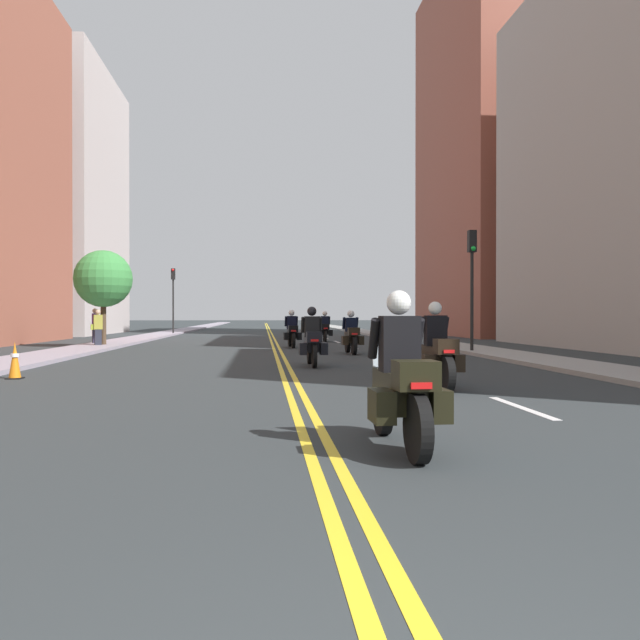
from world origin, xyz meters
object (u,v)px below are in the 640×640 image
object	(u,v)px
traffic_light_far	(173,289)
pedestrian_0	(98,328)
street_tree_0	(103,279)
traffic_light_near	(472,269)
motorcycle_0	(401,386)
motorcycle_5	(325,329)
traffic_cone_0	(15,360)
pedestrian_1	(95,326)
motorcycle_3	(351,336)
motorcycle_4	(292,332)
motorcycle_1	(437,354)
motorcycle_2	(312,342)

from	to	relation	value
traffic_light_far	pedestrian_0	bearing A→B (deg)	-91.98
street_tree_0	traffic_light_near	bearing A→B (deg)	-22.48
motorcycle_0	motorcycle_5	bearing A→B (deg)	84.05
traffic_light_far	traffic_cone_0	bearing A→B (deg)	-88.21
motorcycle_0	pedestrian_1	bearing A→B (deg)	109.08
motorcycle_0	motorcycle_3	world-z (taller)	motorcycle_0
motorcycle_4	pedestrian_0	bearing A→B (deg)	173.26
motorcycle_3	traffic_cone_0	distance (m)	12.02
motorcycle_0	traffic_light_near	bearing A→B (deg)	66.99
motorcycle_1	pedestrian_1	xyz separation A→B (m)	(-11.12, 18.39, 0.23)
motorcycle_0	motorcycle_4	bearing A→B (deg)	88.43
motorcycle_0	pedestrian_1	xyz separation A→B (m)	(-9.21, 23.88, 0.22)
motorcycle_5	street_tree_0	xyz separation A→B (m)	(-10.27, -4.75, 2.33)
motorcycle_5	street_tree_0	distance (m)	11.55
motorcycle_3	traffic_light_far	size ratio (longest dim) A/B	0.45
pedestrian_0	traffic_light_near	bearing A→B (deg)	137.04
motorcycle_3	traffic_light_near	size ratio (longest dim) A/B	0.48
motorcycle_0	traffic_light_near	world-z (taller)	traffic_light_near
street_tree_0	pedestrian_1	bearing A→B (deg)	115.35
pedestrian_1	traffic_light_far	bearing A→B (deg)	-26.93
motorcycle_5	traffic_light_far	distance (m)	16.82
motorcycle_0	traffic_cone_0	size ratio (longest dim) A/B	2.62
traffic_light_near	pedestrian_1	bearing A→B (deg)	153.33
motorcycle_0	motorcycle_2	world-z (taller)	motorcycle_0
traffic_cone_0	street_tree_0	world-z (taller)	street_tree_0
motorcycle_1	motorcycle_4	xyz separation A→B (m)	(-2.07, 15.70, 0.00)
pedestrian_0	motorcycle_4	bearing A→B (deg)	154.15
traffic_light_far	motorcycle_2	bearing A→B (deg)	-75.15
street_tree_0	motorcycle_3	bearing A→B (deg)	-29.72
pedestrian_0	motorcycle_2	bearing A→B (deg)	105.83
motorcycle_5	pedestrian_0	distance (m)	11.62
street_tree_0	motorcycle_2	bearing A→B (deg)	-53.53
pedestrian_1	motorcycle_4	bearing A→B (deg)	-128.88
motorcycle_1	motorcycle_5	bearing A→B (deg)	89.75
motorcycle_0	motorcycle_2	distance (m)	10.92
motorcycle_2	street_tree_0	size ratio (longest dim) A/B	0.50
motorcycle_2	traffic_cone_0	bearing A→B (deg)	-157.89
motorcycle_1	motorcycle_3	world-z (taller)	motorcycle_1
motorcycle_5	pedestrian_1	distance (m)	11.49
motorcycle_3	pedestrian_1	distance (m)	13.31
street_tree_0	traffic_cone_0	bearing A→B (deg)	-83.82
motorcycle_2	motorcycle_3	world-z (taller)	motorcycle_2
motorcycle_4	street_tree_0	xyz separation A→B (m)	(-8.24, 0.99, 2.34)
motorcycle_1	traffic_light_far	bearing A→B (deg)	105.30
motorcycle_4	traffic_light_far	world-z (taller)	traffic_light_far
motorcycle_3	traffic_light_far	world-z (taller)	traffic_light_far
motorcycle_1	motorcycle_5	world-z (taller)	motorcycle_1
motorcycle_4	pedestrian_0	distance (m)	8.39
motorcycle_0	pedestrian_1	distance (m)	25.60
traffic_cone_0	motorcycle_2	bearing A→B (deg)	22.92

